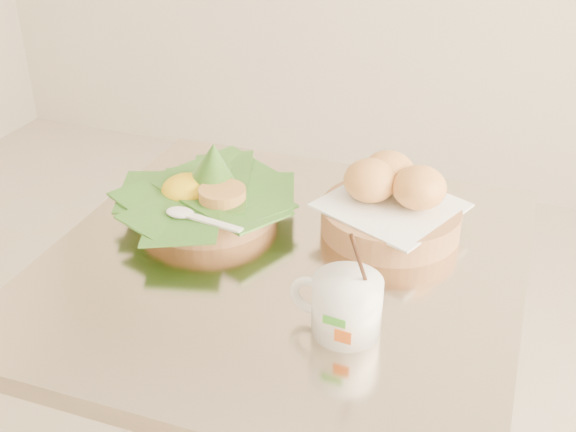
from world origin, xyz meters
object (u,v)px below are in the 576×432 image
(rice_basket, at_px, (207,194))
(cafe_table, at_px, (283,371))
(coffee_mug, at_px, (345,304))
(bread_basket, at_px, (391,203))

(rice_basket, bearing_deg, cafe_table, -26.58)
(cafe_table, distance_m, coffee_mug, 0.32)
(bread_basket, bearing_deg, coffee_mug, -88.03)
(bread_basket, distance_m, coffee_mug, 0.27)
(cafe_table, relative_size, rice_basket, 2.63)
(coffee_mug, bearing_deg, bread_basket, 91.97)
(cafe_table, height_order, bread_basket, bread_basket)
(rice_basket, relative_size, bread_basket, 1.18)
(bread_basket, xyz_separation_m, coffee_mug, (0.01, -0.27, -0.00))
(cafe_table, relative_size, coffee_mug, 4.82)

